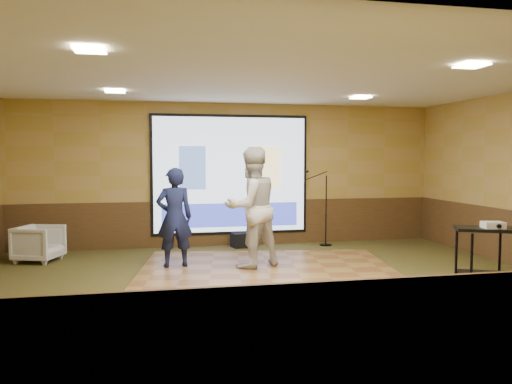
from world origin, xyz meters
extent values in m
plane|color=#2B3A1A|center=(0.00, 0.00, 0.00)|extent=(9.00, 9.00, 0.00)
cube|color=#B08D49|center=(0.00, 3.50, 1.50)|extent=(9.00, 0.04, 3.00)
cube|color=#B08D49|center=(0.00, -3.50, 1.50)|extent=(9.00, 0.04, 3.00)
cube|color=silver|center=(0.00, 0.00, 3.00)|extent=(9.00, 7.00, 0.04)
cube|color=#482918|center=(0.00, 3.48, 0.47)|extent=(9.00, 0.04, 0.95)
cube|color=#482918|center=(0.00, -3.48, 0.47)|extent=(9.00, 0.04, 0.95)
cube|color=black|center=(0.00, 3.45, 1.50)|extent=(3.32, 0.03, 2.52)
cube|color=silver|center=(0.00, 3.42, 1.50)|extent=(3.20, 0.02, 2.40)
cube|color=#425C93|center=(-0.80, 3.40, 1.65)|extent=(0.55, 0.01, 0.90)
cube|color=#DBC17F|center=(0.80, 3.40, 1.65)|extent=(0.55, 0.01, 0.90)
cube|color=#2E3BAE|center=(0.00, 3.40, 0.65)|extent=(2.88, 0.01, 0.50)
cube|color=beige|center=(-2.20, 1.80, 2.97)|extent=(0.32, 0.32, 0.02)
cube|color=beige|center=(2.20, 1.80, 2.97)|extent=(0.32, 0.32, 0.02)
cube|color=beige|center=(-2.20, -1.50, 2.97)|extent=(0.32, 0.32, 0.02)
cube|color=beige|center=(2.20, -1.50, 2.97)|extent=(0.32, 0.32, 0.02)
cube|color=olive|center=(0.25, 0.99, 0.01)|extent=(4.59, 3.75, 0.03)
imported|color=#151B43|center=(-1.25, 1.45, 0.86)|extent=(0.65, 0.46, 1.67)
imported|color=beige|center=(0.01, 1.18, 1.04)|extent=(1.19, 1.07, 2.01)
cylinder|color=black|center=(2.66, -0.97, 0.42)|extent=(0.04, 0.04, 0.84)
cylinder|color=black|center=(2.66, -0.61, 0.42)|extent=(0.04, 0.04, 0.84)
cylinder|color=black|center=(3.36, -0.61, 0.42)|extent=(0.04, 0.04, 0.84)
cube|color=black|center=(3.01, -0.79, 0.86)|extent=(0.84, 0.44, 0.04)
cube|color=black|center=(3.01, -0.79, 0.22)|extent=(0.75, 0.40, 0.03)
cube|color=silver|center=(3.05, -0.86, 0.93)|extent=(0.32, 0.28, 0.09)
cylinder|color=black|center=(1.98, 3.03, 0.01)|extent=(0.26, 0.26, 0.02)
cylinder|color=black|center=(1.98, 3.03, 0.74)|extent=(0.02, 0.02, 1.48)
cylinder|color=black|center=(1.76, 3.03, 1.48)|extent=(0.47, 0.02, 0.19)
cylinder|color=black|center=(1.53, 3.03, 1.56)|extent=(0.11, 0.05, 0.08)
imported|color=gray|center=(-3.62, 2.48, 0.33)|extent=(0.90, 0.89, 0.65)
cube|color=black|center=(0.23, 3.17, 0.15)|extent=(0.53, 0.41, 0.30)
camera|label=1|loc=(-1.55, -6.96, 1.87)|focal=35.00mm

